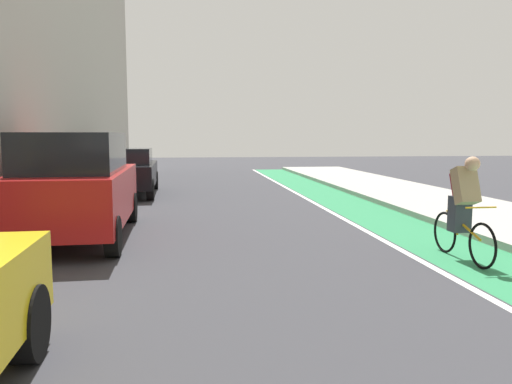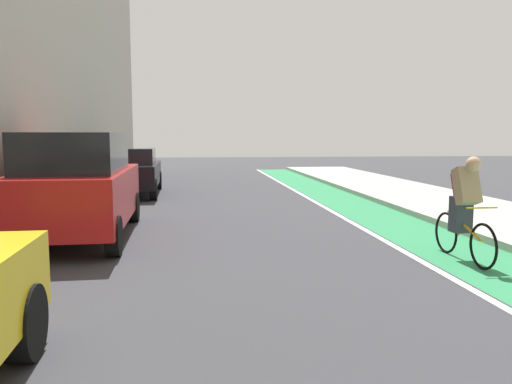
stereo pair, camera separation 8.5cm
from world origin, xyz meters
name	(u,v)px [view 2 (the right image)]	position (x,y,z in m)	size (l,w,h in m)	color
ground_plane	(242,227)	(0.00, 12.22, 0.00)	(71.35, 71.35, 0.00)	#38383D
bike_lane_paint	(365,210)	(3.40, 14.22, 0.00)	(1.60, 32.43, 0.00)	#2D8451
lane_divider_stripe	(332,211)	(2.50, 14.22, 0.00)	(0.12, 32.43, 0.00)	white
sidewalk_right	(457,206)	(5.91, 14.22, 0.07)	(3.42, 32.43, 0.14)	#A8A59E
parked_suv_red	(78,185)	(-3.14, 11.43, 1.02)	(2.00, 4.48, 1.98)	red
parked_sedan_black	(130,171)	(-3.15, 18.57, 0.79)	(2.01, 4.43, 1.53)	black
cyclist_mid	(464,206)	(3.15, 8.98, 0.85)	(0.48, 1.73, 1.62)	black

